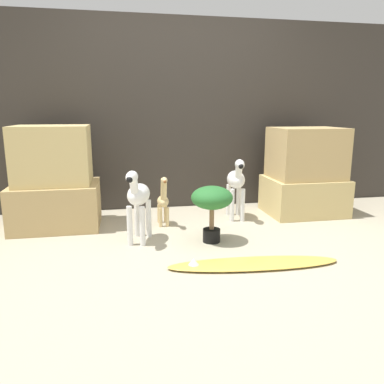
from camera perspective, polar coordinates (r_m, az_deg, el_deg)
name	(u,v)px	position (r m, az deg, el deg)	size (l,w,h in m)	color
ground_plane	(208,252)	(3.17, 2.51, -9.14)	(14.00, 14.00, 0.00)	#B2A88E
wall_back	(178,115)	(4.51, -2.10, 11.59)	(6.40, 0.08, 2.20)	#38332D
rock_pillar_left	(55,182)	(3.96, -20.19, 1.51)	(0.83, 0.66, 1.02)	tan
rock_pillar_right	(305,174)	(4.40, 16.83, 2.67)	(0.83, 0.66, 0.97)	#D1B775
zebra_right	(236,182)	(4.03, 6.76, 1.53)	(0.23, 0.48, 0.67)	white
zebra_left	(138,198)	(3.32, -8.24, -0.84)	(0.28, 0.48, 0.67)	white
giraffe_figurine	(163,200)	(3.81, -4.41, -1.29)	(0.12, 0.33, 0.53)	#E0C184
potted_palm_front	(212,201)	(3.30, 3.05, -1.45)	(0.37, 0.37, 0.51)	black
surfboard	(253,263)	(2.93, 9.21, -10.69)	(1.34, 0.36, 0.08)	gold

